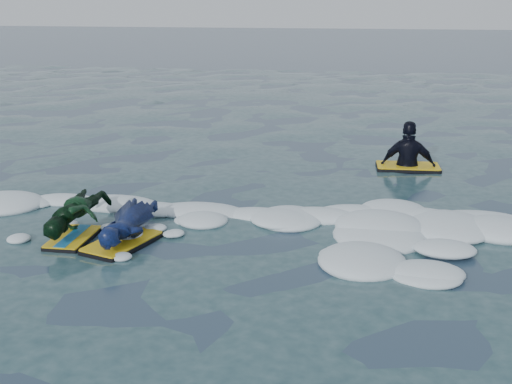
% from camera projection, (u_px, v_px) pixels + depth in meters
% --- Properties ---
extents(ground, '(120.00, 120.00, 0.00)m').
position_uv_depth(ground, '(210.00, 251.00, 8.34)').
color(ground, '#1C2E44').
rests_on(ground, ground).
extents(foam_band, '(12.00, 3.10, 0.30)m').
position_uv_depth(foam_band, '(226.00, 224.00, 9.32)').
color(foam_band, white).
rests_on(foam_band, ground).
extents(prone_woman_unit, '(0.91, 1.69, 0.42)m').
position_uv_depth(prone_woman_unit, '(127.00, 225.00, 8.65)').
color(prone_woman_unit, black).
rests_on(prone_woman_unit, ground).
extents(prone_child_unit, '(0.75, 1.41, 0.54)m').
position_uv_depth(prone_child_unit, '(77.00, 217.00, 8.78)').
color(prone_child_unit, black).
rests_on(prone_child_unit, ground).
extents(waiting_rider_unit, '(1.22, 0.71, 1.78)m').
position_uv_depth(waiting_rider_unit, '(408.00, 167.00, 12.23)').
color(waiting_rider_unit, black).
rests_on(waiting_rider_unit, ground).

